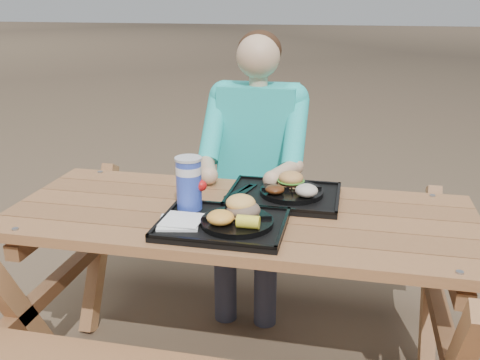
# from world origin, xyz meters

# --- Properties ---
(picnic_table) EXTENTS (1.80, 1.49, 0.75)m
(picnic_table) POSITION_xyz_m (0.00, 0.00, 0.38)
(picnic_table) COLOR #999999
(picnic_table) RESTS_ON ground
(tray_near) EXTENTS (0.45, 0.35, 0.02)m
(tray_near) POSITION_xyz_m (-0.03, -0.16, 0.76)
(tray_near) COLOR black
(tray_near) RESTS_ON picnic_table
(tray_far) EXTENTS (0.45, 0.35, 0.02)m
(tray_far) POSITION_xyz_m (0.15, 0.17, 0.76)
(tray_far) COLOR black
(tray_far) RESTS_ON picnic_table
(plate_near) EXTENTS (0.26, 0.26, 0.02)m
(plate_near) POSITION_xyz_m (0.03, -0.17, 0.78)
(plate_near) COLOR black
(plate_near) RESTS_ON tray_near
(plate_far) EXTENTS (0.26, 0.26, 0.02)m
(plate_far) POSITION_xyz_m (0.18, 0.18, 0.78)
(plate_far) COLOR black
(plate_far) RESTS_ON tray_far
(napkin_stack) EXTENTS (0.17, 0.17, 0.02)m
(napkin_stack) POSITION_xyz_m (-0.18, -0.20, 0.78)
(napkin_stack) COLOR white
(napkin_stack) RESTS_ON tray_near
(soda_cup) EXTENTS (0.10, 0.10, 0.19)m
(soda_cup) POSITION_xyz_m (-0.19, -0.05, 0.87)
(soda_cup) COLOR #1631AC
(soda_cup) RESTS_ON tray_near
(condiment_bbq) EXTENTS (0.06, 0.06, 0.03)m
(condiment_bbq) POSITION_xyz_m (-0.02, -0.04, 0.79)
(condiment_bbq) COLOR #321105
(condiment_bbq) RESTS_ON tray_near
(condiment_mustard) EXTENTS (0.05, 0.05, 0.03)m
(condiment_mustard) POSITION_xyz_m (0.04, -0.03, 0.79)
(condiment_mustard) COLOR #C48D15
(condiment_mustard) RESTS_ON tray_near
(sandwich) EXTENTS (0.11, 0.11, 0.12)m
(sandwich) POSITION_xyz_m (0.04, -0.13, 0.85)
(sandwich) COLOR #F5B256
(sandwich) RESTS_ON plate_near
(mac_cheese) EXTENTS (0.10, 0.10, 0.05)m
(mac_cheese) POSITION_xyz_m (-0.02, -0.22, 0.81)
(mac_cheese) COLOR #FEB542
(mac_cheese) RESTS_ON plate_near
(corn_cob) EXTENTS (0.08, 0.08, 0.05)m
(corn_cob) POSITION_xyz_m (0.08, -0.23, 0.81)
(corn_cob) COLOR yellow
(corn_cob) RESTS_ON plate_near
(cutlery_far) EXTENTS (0.07, 0.18, 0.01)m
(cutlery_far) POSITION_xyz_m (-0.01, 0.17, 0.77)
(cutlery_far) COLOR black
(cutlery_far) RESTS_ON tray_far
(burger) EXTENTS (0.11, 0.11, 0.09)m
(burger) POSITION_xyz_m (0.17, 0.23, 0.84)
(burger) COLOR #CB8A47
(burger) RESTS_ON plate_far
(baked_beans) EXTENTS (0.08, 0.08, 0.04)m
(baked_beans) POSITION_xyz_m (0.12, 0.12, 0.81)
(baked_beans) COLOR #4F250F
(baked_beans) RESTS_ON plate_far
(potato_salad) EXTENTS (0.09, 0.09, 0.05)m
(potato_salad) POSITION_xyz_m (0.24, 0.12, 0.82)
(potato_salad) COLOR beige
(potato_salad) RESTS_ON plate_far
(diner) EXTENTS (0.48, 0.84, 1.28)m
(diner) POSITION_xyz_m (-0.06, 0.69, 0.64)
(diner) COLOR #1BB2C2
(diner) RESTS_ON ground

